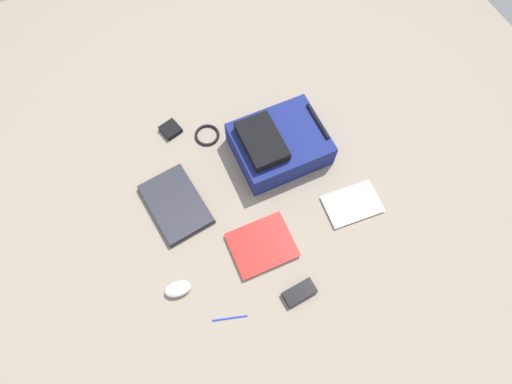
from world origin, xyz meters
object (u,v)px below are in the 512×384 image
at_px(computer_mouse, 178,289).
at_px(pen_black, 230,318).
at_px(cable_coil, 207,135).
at_px(earbud_pouch, 171,129).
at_px(book_manual, 262,245).
at_px(book_red, 352,204).
at_px(power_brick, 299,293).
at_px(laptop, 176,204).
at_px(backpack, 278,144).

relative_size(computer_mouse, pen_black, 0.77).
xyz_separation_m(cable_coil, earbud_pouch, (-0.10, -0.15, 0.01)).
xyz_separation_m(book_manual, computer_mouse, (0.02, -0.39, 0.01)).
bearing_deg(book_manual, book_red, 90.41).
relative_size(cable_coil, earbud_pouch, 1.41).
relative_size(power_brick, earbud_pouch, 1.58).
relative_size(computer_mouse, earbud_pouch, 1.28).
bearing_deg(book_manual, power_brick, 12.14).
relative_size(laptop, book_manual, 1.32).
relative_size(backpack, book_manual, 1.52).
height_order(book_manual, earbud_pouch, earbud_pouch).
bearing_deg(cable_coil, pen_black, -16.10).
xyz_separation_m(laptop, computer_mouse, (0.36, -0.12, 0.00)).
xyz_separation_m(backpack, earbud_pouch, (-0.33, -0.42, -0.06)).
bearing_deg(backpack, earbud_pouch, -127.74).
bearing_deg(book_red, power_brick, -57.78).
xyz_separation_m(book_red, book_manual, (0.00, -0.45, 0.00)).
bearing_deg(book_red, laptop, -114.71).
relative_size(backpack, laptop, 1.16).
distance_m(computer_mouse, cable_coil, 0.75).
xyz_separation_m(backpack, book_manual, (0.39, -0.26, -0.06)).
bearing_deg(cable_coil, power_brick, 3.93).
bearing_deg(book_red, earbud_pouch, -139.60).
xyz_separation_m(laptop, pen_black, (0.55, 0.02, -0.01)).
xyz_separation_m(laptop, power_brick, (0.58, 0.32, -0.00)).
relative_size(laptop, pen_black, 2.49).
relative_size(book_manual, power_brick, 2.01).
distance_m(book_red, earbud_pouch, 0.93).
bearing_deg(backpack, cable_coil, -129.76).
height_order(backpack, power_brick, backpack).
relative_size(backpack, power_brick, 3.06).
xyz_separation_m(cable_coil, power_brick, (0.86, 0.06, 0.01)).
bearing_deg(book_red, book_manual, -89.59).
height_order(laptop, earbud_pouch, laptop).
bearing_deg(computer_mouse, laptop, 168.46).
height_order(laptop, power_brick, laptop).
relative_size(laptop, computer_mouse, 3.25).
height_order(book_red, pen_black, book_red).
distance_m(laptop, cable_coil, 0.39).
height_order(computer_mouse, cable_coil, computer_mouse).
distance_m(book_red, cable_coil, 0.76).
bearing_deg(power_brick, book_red, 122.22).
bearing_deg(laptop, pen_black, 2.47).
bearing_deg(computer_mouse, backpack, 129.62).
height_order(computer_mouse, pen_black, computer_mouse).
distance_m(computer_mouse, earbud_pouch, 0.78).
bearing_deg(laptop, earbud_pouch, 163.37).
relative_size(laptop, earbud_pouch, 4.16).
bearing_deg(book_manual, laptop, -141.06).
distance_m(laptop, earbud_pouch, 0.40).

